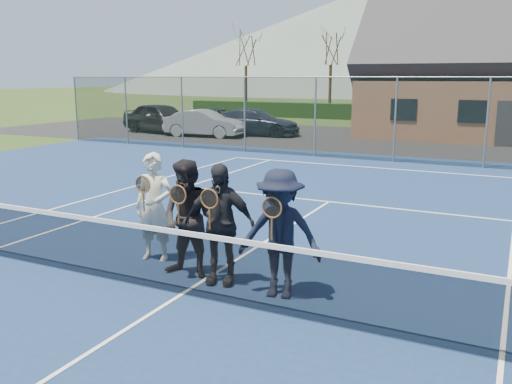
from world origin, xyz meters
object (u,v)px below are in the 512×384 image
Objects in this scene: car_b at (204,123)px; car_c at (255,122)px; tennis_net at (181,260)px; player_c at (219,224)px; player_d at (280,234)px; car_a at (161,118)px; player_b at (189,219)px; player_a at (154,207)px.

car_b is 2.66m from car_c.
player_c is (0.25, 0.66, 0.38)m from tennis_net.
player_c and player_d have the same top height.
car_a is 22.42m from player_c.
car_b is (3.09, -0.58, -0.13)m from car_a.
player_b is 0.55m from player_c.
car_a is 21.19m from player_a.
tennis_net is at bearing -162.11° from car_c.
player_b is at bearing 175.68° from player_d.
car_a reaches higher than car_b.
player_a is (7.22, -18.32, 0.24)m from car_c.
player_c is at bearing -129.43° from car_a.
car_a is 2.65× the size of player_d.
car_a is at bearing 125.69° from player_a.
player_d is at bearing -150.42° from car_b.
tennis_net is 0.80m from player_c.
player_d reaches higher than car_a.
car_c is at bearing 114.91° from player_c.
player_a is (-1.23, 1.08, 0.38)m from tennis_net.
player_b reaches higher than tennis_net.
player_c reaches higher than car_b.
player_a is (12.36, -17.21, 0.11)m from car_a.
player_b is at bearing 113.75° from tennis_net.
player_d reaches higher than car_b.
player_b is at bearing -130.50° from car_a.
player_a is at bearing -155.72° from car_b.
car_c reaches higher than tennis_net.
player_d is (2.48, -0.50, -0.00)m from player_a.
car_c is 2.62× the size of player_b.
tennis_net is 1.42m from player_d.
player_c is at bearing -152.63° from car_b.
car_b is 19.05m from player_a.
car_b is 20.16m from player_c.
tennis_net is (10.51, -17.71, -0.14)m from car_b.
car_a is 2.65× the size of player_b.
player_d is at bearing -158.40° from car_c.
tennis_net is (13.60, -18.29, -0.27)m from car_a.
player_d is (14.84, -17.71, 0.11)m from car_a.
player_c is at bearing 175.31° from player_d.
player_b is at bearing 176.35° from player_c.
player_c is at bearing 69.46° from tennis_net.
player_b is (10.21, -17.02, 0.24)m from car_b.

